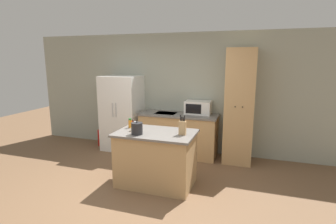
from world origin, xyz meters
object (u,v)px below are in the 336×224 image
(knife_block, at_px, (182,127))
(spice_bottle_amber_oil, at_px, (133,128))
(fire_extinguisher, at_px, (100,137))
(microwave, at_px, (198,108))
(spice_bottle_tall_dark, at_px, (132,123))
(spice_bottle_short_red, at_px, (139,127))
(kettle, at_px, (137,129))
(pantry_cabinet, at_px, (240,107))
(refrigerator, at_px, (122,113))
(spice_bottle_orange_cap, at_px, (140,127))
(spice_bottle_pale_salt, at_px, (130,123))
(spice_bottle_green_herb, at_px, (135,126))

(knife_block, relative_size, spice_bottle_amber_oil, 2.87)
(knife_block, distance_m, fire_extinguisher, 2.94)
(microwave, xyz_separation_m, spice_bottle_tall_dark, (-0.87, -1.38, -0.09))
(spice_bottle_short_red, xyz_separation_m, fire_extinguisher, (-1.69, 1.43, -0.74))
(spice_bottle_amber_oil, relative_size, kettle, 0.52)
(pantry_cabinet, distance_m, spice_bottle_amber_oil, 2.20)
(refrigerator, height_order, spice_bottle_orange_cap, refrigerator)
(spice_bottle_short_red, bearing_deg, pantry_cabinet, 44.19)
(microwave, xyz_separation_m, spice_bottle_amber_oil, (-0.74, -1.61, -0.10))
(pantry_cabinet, xyz_separation_m, spice_bottle_short_red, (-1.50, -1.46, -0.18))
(spice_bottle_short_red, bearing_deg, spice_bottle_pale_salt, 152.63)
(pantry_cabinet, height_order, spice_bottle_tall_dark, pantry_cabinet)
(spice_bottle_tall_dark, xyz_separation_m, spice_bottle_orange_cap, (0.27, -0.26, 0.02))
(kettle, bearing_deg, microwave, 71.69)
(spice_bottle_tall_dark, height_order, kettle, kettle)
(microwave, distance_m, spice_bottle_orange_cap, 1.75)
(fire_extinguisher, bearing_deg, spice_bottle_pale_salt, -41.70)
(spice_bottle_orange_cap, distance_m, kettle, 0.14)
(spice_bottle_tall_dark, height_order, spice_bottle_orange_cap, spice_bottle_orange_cap)
(refrigerator, xyz_separation_m, fire_extinguisher, (-0.62, 0.01, -0.64))
(spice_bottle_green_herb, bearing_deg, microwave, 63.71)
(pantry_cabinet, bearing_deg, spice_bottle_pale_salt, -142.06)
(kettle, xyz_separation_m, fire_extinguisher, (-1.76, 1.64, -0.78))
(spice_bottle_amber_oil, height_order, fire_extinguisher, spice_bottle_amber_oil)
(spice_bottle_pale_salt, relative_size, fire_extinguisher, 0.36)
(spice_bottle_short_red, xyz_separation_m, kettle, (0.06, -0.22, 0.04))
(kettle, bearing_deg, fire_extinguisher, 136.87)
(microwave, relative_size, spice_bottle_green_herb, 3.98)
(spice_bottle_amber_oil, bearing_deg, kettle, -46.96)
(spice_bottle_green_herb, height_order, kettle, kettle)
(spice_bottle_tall_dark, distance_m, spice_bottle_pale_salt, 0.07)
(pantry_cabinet, bearing_deg, knife_block, -117.21)
(spice_bottle_orange_cap, bearing_deg, spice_bottle_short_red, 120.87)
(knife_block, height_order, spice_bottle_orange_cap, knife_block)
(microwave, height_order, fire_extinguisher, microwave)
(pantry_cabinet, distance_m, spice_bottle_tall_dark, 2.15)
(microwave, height_order, knife_block, knife_block)
(microwave, height_order, spice_bottle_orange_cap, microwave)
(refrigerator, relative_size, knife_block, 5.39)
(spice_bottle_green_herb, bearing_deg, knife_block, -4.60)
(refrigerator, height_order, spice_bottle_amber_oil, refrigerator)
(spice_bottle_amber_oil, xyz_separation_m, spice_bottle_pale_salt, (-0.13, 0.17, 0.02))
(knife_block, distance_m, spice_bottle_orange_cap, 0.69)
(microwave, relative_size, spice_bottle_tall_dark, 4.28)
(spice_bottle_green_herb, bearing_deg, kettle, -59.02)
(fire_extinguisher, bearing_deg, kettle, -43.13)
(spice_bottle_amber_oil, xyz_separation_m, kettle, (0.15, -0.16, 0.04))
(spice_bottle_tall_dark, height_order, spice_bottle_pale_salt, spice_bottle_pale_salt)
(refrigerator, bearing_deg, spice_bottle_green_herb, -54.53)
(spice_bottle_pale_salt, xyz_separation_m, kettle, (0.29, -0.33, 0.02))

